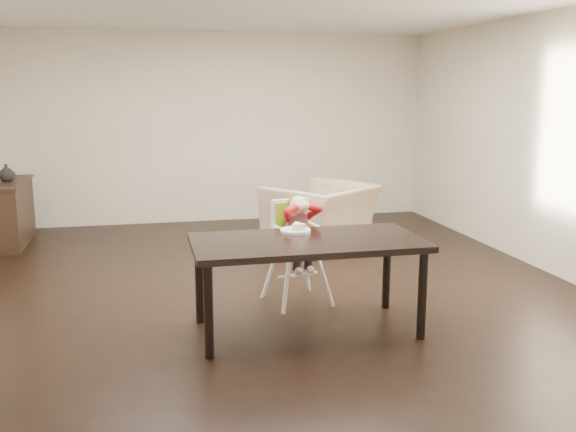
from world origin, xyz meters
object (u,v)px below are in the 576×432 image
(dining_table, at_px, (307,249))
(armchair, at_px, (321,206))
(sideboard, at_px, (9,213))
(high_chair, at_px, (296,227))

(dining_table, relative_size, armchair, 1.53)
(armchair, bearing_deg, sideboard, -53.61)
(high_chair, bearing_deg, sideboard, 123.92)
(high_chair, xyz_separation_m, sideboard, (-2.96, 2.93, -0.30))
(dining_table, distance_m, sideboard, 4.65)
(dining_table, height_order, armchair, armchair)
(armchair, bearing_deg, high_chair, 29.82)
(dining_table, relative_size, sideboard, 1.43)
(sideboard, bearing_deg, dining_table, -51.77)
(dining_table, height_order, sideboard, sideboard)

